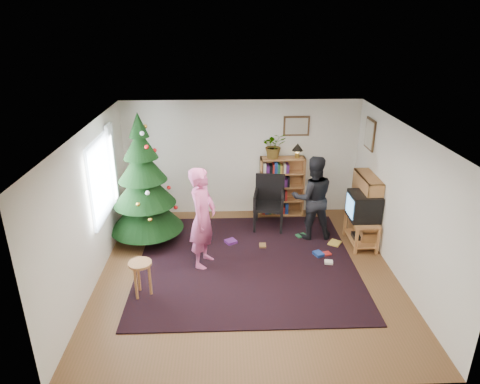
{
  "coord_description": "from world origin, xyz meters",
  "views": [
    {
      "loc": [
        -0.36,
        -6.27,
        4.06
      ],
      "look_at": [
        -0.09,
        0.95,
        1.1
      ],
      "focal_mm": 32.0,
      "sensor_mm": 36.0,
      "label": 1
    }
  ],
  "objects_px": {
    "crt_tv": "(364,206)",
    "armchair": "(268,199)",
    "person_by_chair": "(312,198)",
    "christmas_tree": "(144,190)",
    "tv_stand": "(361,229)",
    "table_lamp": "(298,148)",
    "potted_plant": "(274,145)",
    "picture_back": "(296,126)",
    "bookshelf_back": "(282,186)",
    "bookshelf_right": "(365,207)",
    "stool": "(141,270)",
    "picture_right": "(370,134)",
    "person_standing": "(203,218)"
  },
  "relations": [
    {
      "from": "picture_back",
      "to": "armchair",
      "type": "xyz_separation_m",
      "value": [
        -0.62,
        -0.7,
        -1.36
      ]
    },
    {
      "from": "stool",
      "to": "bookshelf_back",
      "type": "bearing_deg",
      "value": 49.06
    },
    {
      "from": "tv_stand",
      "to": "armchair",
      "type": "distance_m",
      "value": 1.92
    },
    {
      "from": "bookshelf_back",
      "to": "armchair",
      "type": "xyz_separation_m",
      "value": [
        -0.35,
        -0.57,
        -0.07
      ]
    },
    {
      "from": "bookshelf_back",
      "to": "bookshelf_right",
      "type": "height_order",
      "value": "same"
    },
    {
      "from": "potted_plant",
      "to": "table_lamp",
      "type": "xyz_separation_m",
      "value": [
        0.5,
        0.0,
        -0.06
      ]
    },
    {
      "from": "crt_tv",
      "to": "person_by_chair",
      "type": "height_order",
      "value": "person_by_chair"
    },
    {
      "from": "bookshelf_right",
      "to": "bookshelf_back",
      "type": "bearing_deg",
      "value": 51.29
    },
    {
      "from": "crt_tv",
      "to": "person_by_chair",
      "type": "relative_size",
      "value": 0.34
    },
    {
      "from": "christmas_tree",
      "to": "person_standing",
      "type": "relative_size",
      "value": 1.41
    },
    {
      "from": "christmas_tree",
      "to": "person_by_chair",
      "type": "xyz_separation_m",
      "value": [
        3.2,
        0.03,
        -0.22
      ]
    },
    {
      "from": "armchair",
      "to": "stool",
      "type": "xyz_separation_m",
      "value": [
        -2.2,
        -2.38,
        -0.13
      ]
    },
    {
      "from": "person_by_chair",
      "to": "christmas_tree",
      "type": "bearing_deg",
      "value": -1.21
    },
    {
      "from": "person_by_chair",
      "to": "table_lamp",
      "type": "bearing_deg",
      "value": -84.31
    },
    {
      "from": "armchair",
      "to": "table_lamp",
      "type": "distance_m",
      "value": 1.26
    },
    {
      "from": "picture_right",
      "to": "tv_stand",
      "type": "relative_size",
      "value": 0.73
    },
    {
      "from": "crt_tv",
      "to": "armchair",
      "type": "relative_size",
      "value": 0.53
    },
    {
      "from": "christmas_tree",
      "to": "armchair",
      "type": "xyz_separation_m",
      "value": [
        2.41,
        0.57,
        -0.46
      ]
    },
    {
      "from": "tv_stand",
      "to": "person_by_chair",
      "type": "xyz_separation_m",
      "value": [
        -0.9,
        0.34,
        0.52
      ]
    },
    {
      "from": "picture_back",
      "to": "tv_stand",
      "type": "height_order",
      "value": "picture_back"
    },
    {
      "from": "tv_stand",
      "to": "table_lamp",
      "type": "xyz_separation_m",
      "value": [
        -1.05,
        1.44,
        1.19
      ]
    },
    {
      "from": "picture_right",
      "to": "bookshelf_right",
      "type": "bearing_deg",
      "value": -103.01
    },
    {
      "from": "picture_right",
      "to": "armchair",
      "type": "bearing_deg",
      "value": 179.32
    },
    {
      "from": "bookshelf_right",
      "to": "crt_tv",
      "type": "height_order",
      "value": "bookshelf_right"
    },
    {
      "from": "tv_stand",
      "to": "picture_back",
      "type": "bearing_deg",
      "value": 124.19
    },
    {
      "from": "picture_back",
      "to": "tv_stand",
      "type": "xyz_separation_m",
      "value": [
        1.07,
        -1.58,
        -1.63
      ]
    },
    {
      "from": "person_standing",
      "to": "person_by_chair",
      "type": "distance_m",
      "value": 2.27
    },
    {
      "from": "tv_stand",
      "to": "potted_plant",
      "type": "relative_size",
      "value": 1.51
    },
    {
      "from": "bookshelf_right",
      "to": "armchair",
      "type": "distance_m",
      "value": 1.91
    },
    {
      "from": "bookshelf_right",
      "to": "potted_plant",
      "type": "height_order",
      "value": "potted_plant"
    },
    {
      "from": "armchair",
      "to": "person_by_chair",
      "type": "bearing_deg",
      "value": -24.97
    },
    {
      "from": "person_standing",
      "to": "christmas_tree",
      "type": "bearing_deg",
      "value": 69.19
    },
    {
      "from": "christmas_tree",
      "to": "table_lamp",
      "type": "height_order",
      "value": "christmas_tree"
    },
    {
      "from": "picture_right",
      "to": "person_by_chair",
      "type": "xyz_separation_m",
      "value": [
        -1.16,
        -0.51,
        -1.11
      ]
    },
    {
      "from": "bookshelf_right",
      "to": "picture_right",
      "type": "bearing_deg",
      "value": -13.01
    },
    {
      "from": "tv_stand",
      "to": "crt_tv",
      "type": "relative_size",
      "value": 1.43
    },
    {
      "from": "table_lamp",
      "to": "picture_back",
      "type": "bearing_deg",
      "value": 100.43
    },
    {
      "from": "table_lamp",
      "to": "bookshelf_right",
      "type": "bearing_deg",
      "value": -45.22
    },
    {
      "from": "bookshelf_back",
      "to": "person_by_chair",
      "type": "distance_m",
      "value": 1.2
    },
    {
      "from": "picture_back",
      "to": "person_standing",
      "type": "xyz_separation_m",
      "value": [
        -1.9,
        -2.18,
        -1.05
      ]
    },
    {
      "from": "person_standing",
      "to": "picture_back",
      "type": "bearing_deg",
      "value": -23.06
    },
    {
      "from": "table_lamp",
      "to": "picture_right",
      "type": "bearing_deg",
      "value": -24.41
    },
    {
      "from": "stool",
      "to": "person_by_chair",
      "type": "height_order",
      "value": "person_by_chair"
    },
    {
      "from": "christmas_tree",
      "to": "person_standing",
      "type": "distance_m",
      "value": 1.46
    },
    {
      "from": "picture_back",
      "to": "potted_plant",
      "type": "relative_size",
      "value": 1.01
    },
    {
      "from": "christmas_tree",
      "to": "bookshelf_back",
      "type": "relative_size",
      "value": 1.95
    },
    {
      "from": "bookshelf_back",
      "to": "person_by_chair",
      "type": "relative_size",
      "value": 0.78
    },
    {
      "from": "christmas_tree",
      "to": "bookshelf_right",
      "type": "xyz_separation_m",
      "value": [
        4.22,
        -0.04,
        -0.39
      ]
    },
    {
      "from": "person_by_chair",
      "to": "table_lamp",
      "type": "distance_m",
      "value": 1.3
    },
    {
      "from": "picture_back",
      "to": "crt_tv",
      "type": "distance_m",
      "value": 2.22
    }
  ]
}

